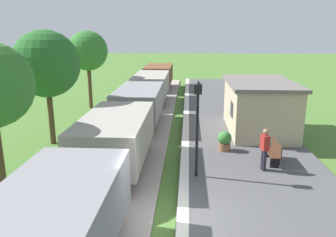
{
  "coord_description": "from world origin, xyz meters",
  "views": [
    {
      "loc": [
        0.5,
        -8.77,
        5.65
      ],
      "look_at": [
        -0.41,
        6.15,
        1.72
      ],
      "focal_mm": 35.76,
      "sensor_mm": 36.0,
      "label": 1
    }
  ],
  "objects_px": {
    "tree_trackside_far": "(46,64)",
    "tree_field_left": "(88,51)",
    "bench_down_platform": "(240,103)",
    "person_waiting": "(265,148)",
    "freight_train": "(139,105)",
    "bench_near_hut": "(274,152)",
    "potted_planter": "(224,141)",
    "lamp_post_near": "(197,111)",
    "station_hut": "(259,106)"
  },
  "relations": [
    {
      "from": "station_hut",
      "to": "bench_down_platform",
      "type": "relative_size",
      "value": 3.87
    },
    {
      "from": "bench_near_hut",
      "to": "lamp_post_near",
      "type": "relative_size",
      "value": 0.41
    },
    {
      "from": "freight_train",
      "to": "potted_planter",
      "type": "height_order",
      "value": "freight_train"
    },
    {
      "from": "bench_near_hut",
      "to": "potted_planter",
      "type": "xyz_separation_m",
      "value": [
        -1.91,
        1.35,
        0.0
      ]
    },
    {
      "from": "bench_near_hut",
      "to": "potted_planter",
      "type": "bearing_deg",
      "value": 144.72
    },
    {
      "from": "freight_train",
      "to": "bench_near_hut",
      "type": "height_order",
      "value": "freight_train"
    },
    {
      "from": "freight_train",
      "to": "bench_down_platform",
      "type": "relative_size",
      "value": 21.73
    },
    {
      "from": "potted_planter",
      "to": "person_waiting",
      "type": "bearing_deg",
      "value": -59.24
    },
    {
      "from": "bench_down_platform",
      "to": "potted_planter",
      "type": "height_order",
      "value": "potted_planter"
    },
    {
      "from": "bench_near_hut",
      "to": "bench_down_platform",
      "type": "relative_size",
      "value": 1.0
    },
    {
      "from": "freight_train",
      "to": "bench_near_hut",
      "type": "distance_m",
      "value": 8.78
    },
    {
      "from": "tree_field_left",
      "to": "bench_near_hut",
      "type": "bearing_deg",
      "value": -44.53
    },
    {
      "from": "lamp_post_near",
      "to": "tree_trackside_far",
      "type": "distance_m",
      "value": 8.48
    },
    {
      "from": "freight_train",
      "to": "bench_down_platform",
      "type": "bearing_deg",
      "value": 31.21
    },
    {
      "from": "station_hut",
      "to": "tree_trackside_far",
      "type": "height_order",
      "value": "tree_trackside_far"
    },
    {
      "from": "station_hut",
      "to": "person_waiting",
      "type": "relative_size",
      "value": 3.39
    },
    {
      "from": "station_hut",
      "to": "lamp_post_near",
      "type": "distance_m",
      "value": 7.35
    },
    {
      "from": "person_waiting",
      "to": "lamp_post_near",
      "type": "relative_size",
      "value": 0.46
    },
    {
      "from": "potted_planter",
      "to": "tree_field_left",
      "type": "relative_size",
      "value": 0.16
    },
    {
      "from": "station_hut",
      "to": "bench_near_hut",
      "type": "bearing_deg",
      "value": -93.18
    },
    {
      "from": "person_waiting",
      "to": "tree_field_left",
      "type": "relative_size",
      "value": 0.3
    },
    {
      "from": "tree_trackside_far",
      "to": "tree_field_left",
      "type": "distance_m",
      "value": 8.23
    },
    {
      "from": "tree_trackside_far",
      "to": "potted_planter",
      "type": "bearing_deg",
      "value": -7.84
    },
    {
      "from": "bench_down_platform",
      "to": "tree_trackside_far",
      "type": "distance_m",
      "value": 13.25
    },
    {
      "from": "potted_planter",
      "to": "bench_down_platform",
      "type": "bearing_deg",
      "value": 77.22
    },
    {
      "from": "bench_down_platform",
      "to": "potted_planter",
      "type": "xyz_separation_m",
      "value": [
        -1.91,
        -8.43,
        0.0
      ]
    },
    {
      "from": "bench_near_hut",
      "to": "bench_down_platform",
      "type": "xyz_separation_m",
      "value": [
        0.0,
        9.79,
        0.0
      ]
    },
    {
      "from": "lamp_post_near",
      "to": "potted_planter",
      "type": "bearing_deg",
      "value": 65.12
    },
    {
      "from": "lamp_post_near",
      "to": "tree_field_left",
      "type": "distance_m",
      "value": 14.62
    },
    {
      "from": "station_hut",
      "to": "bench_down_platform",
      "type": "bearing_deg",
      "value": 92.98
    },
    {
      "from": "freight_train",
      "to": "tree_trackside_far",
      "type": "distance_m",
      "value": 5.85
    },
    {
      "from": "freight_train",
      "to": "tree_field_left",
      "type": "xyz_separation_m",
      "value": [
        -4.41,
        4.94,
        2.83
      ]
    },
    {
      "from": "bench_near_hut",
      "to": "lamp_post_near",
      "type": "xyz_separation_m",
      "value": [
        -3.28,
        -1.6,
        2.08
      ]
    },
    {
      "from": "bench_down_platform",
      "to": "lamp_post_near",
      "type": "height_order",
      "value": "lamp_post_near"
    },
    {
      "from": "bench_near_hut",
      "to": "lamp_post_near",
      "type": "height_order",
      "value": "lamp_post_near"
    },
    {
      "from": "tree_field_left",
      "to": "station_hut",
      "type": "bearing_deg",
      "value": -28.29
    },
    {
      "from": "tree_trackside_far",
      "to": "lamp_post_near",
      "type": "bearing_deg",
      "value": -29.61
    },
    {
      "from": "bench_down_platform",
      "to": "person_waiting",
      "type": "xyz_separation_m",
      "value": [
        -0.59,
        -10.66,
        0.46
      ]
    },
    {
      "from": "bench_near_hut",
      "to": "tree_trackside_far",
      "type": "distance_m",
      "value": 11.38
    },
    {
      "from": "person_waiting",
      "to": "tree_trackside_far",
      "type": "relative_size",
      "value": 0.3
    },
    {
      "from": "tree_field_left",
      "to": "bench_down_platform",
      "type": "bearing_deg",
      "value": -5.11
    },
    {
      "from": "lamp_post_near",
      "to": "bench_near_hut",
      "type": "bearing_deg",
      "value": 25.95
    },
    {
      "from": "station_hut",
      "to": "lamp_post_near",
      "type": "height_order",
      "value": "lamp_post_near"
    },
    {
      "from": "freight_train",
      "to": "tree_trackside_far",
      "type": "relative_size",
      "value": 5.69
    },
    {
      "from": "freight_train",
      "to": "bench_down_platform",
      "type": "xyz_separation_m",
      "value": [
        6.54,
        3.96,
        -0.68
      ]
    },
    {
      "from": "station_hut",
      "to": "bench_near_hut",
      "type": "distance_m",
      "value": 4.83
    },
    {
      "from": "station_hut",
      "to": "freight_train",
      "type": "bearing_deg",
      "value": 170.85
    },
    {
      "from": "tree_trackside_far",
      "to": "tree_field_left",
      "type": "height_order",
      "value": "tree_trackside_far"
    },
    {
      "from": "freight_train",
      "to": "tree_trackside_far",
      "type": "xyz_separation_m",
      "value": [
        -4.04,
        -3.28,
        2.68
      ]
    },
    {
      "from": "potted_planter",
      "to": "tree_trackside_far",
      "type": "height_order",
      "value": "tree_trackside_far"
    }
  ]
}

